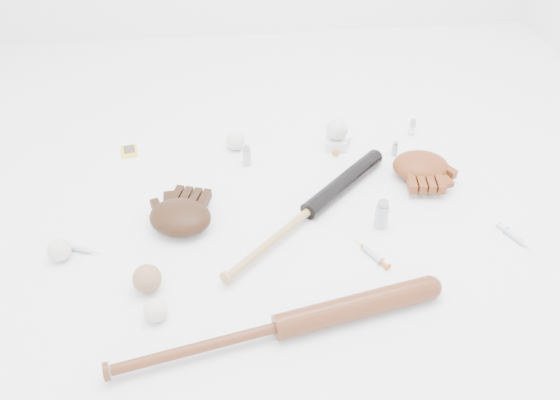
{
  "coord_description": "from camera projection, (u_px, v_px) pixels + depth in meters",
  "views": [
    {
      "loc": [
        -0.17,
        -1.32,
        1.2
      ],
      "look_at": [
        -0.02,
        0.03,
        0.06
      ],
      "focal_mm": 35.0,
      "sensor_mm": 36.0,
      "label": 1
    }
  ],
  "objects": [
    {
      "name": "baseball_mid",
      "position": [
        156.0,
        310.0,
        1.46
      ],
      "size": [
        0.07,
        0.07,
        0.07
      ],
      "primitive_type": "sphere",
      "color": "silver",
      "rests_on": "ground"
    },
    {
      "name": "vial_2",
      "position": [
        247.0,
        156.0,
        2.0
      ],
      "size": [
        0.03,
        0.03,
        0.08
      ],
      "primitive_type": "cylinder",
      "color": "#A9B2BA",
      "rests_on": "ground"
    },
    {
      "name": "glove_dark",
      "position": [
        180.0,
        217.0,
        1.73
      ],
      "size": [
        0.3,
        0.3,
        0.09
      ],
      "primitive_type": null,
      "rotation": [
        0.0,
        0.0,
        -0.32
      ],
      "color": "black",
      "rests_on": "ground"
    },
    {
      "name": "baseball_left",
      "position": [
        59.0,
        250.0,
        1.63
      ],
      "size": [
        0.07,
        0.07,
        0.07
      ],
      "primitive_type": "sphere",
      "color": "silver",
      "rests_on": "ground"
    },
    {
      "name": "vial_1",
      "position": [
        395.0,
        149.0,
        2.05
      ],
      "size": [
        0.02,
        0.02,
        0.06
      ],
      "primitive_type": "cylinder",
      "color": "#A9B2BA",
      "rests_on": "ground"
    },
    {
      "name": "syringe_3",
      "position": [
        515.0,
        237.0,
        1.71
      ],
      "size": [
        0.09,
        0.16,
        0.02
      ],
      "primitive_type": null,
      "rotation": [
        0.0,
        0.0,
        -1.16
      ],
      "color": "#ADBCC6",
      "rests_on": "ground"
    },
    {
      "name": "syringe_2",
      "position": [
        343.0,
        146.0,
        2.1
      ],
      "size": [
        0.12,
        0.14,
        0.02
      ],
      "primitive_type": null,
      "rotation": [
        0.0,
        0.0,
        0.89
      ],
      "color": "#ADBCC6",
      "rests_on": "ground"
    },
    {
      "name": "bat_dark",
      "position": [
        309.0,
        211.0,
        1.78
      ],
      "size": [
        0.64,
        0.61,
        0.06
      ],
      "primitive_type": null,
      "rotation": [
        0.0,
        0.0,
        0.76
      ],
      "color": "black",
      "rests_on": "ground"
    },
    {
      "name": "vial_0",
      "position": [
        412.0,
        127.0,
        2.16
      ],
      "size": [
        0.03,
        0.03,
        0.07
      ],
      "primitive_type": "cylinder",
      "color": "#A9B2BA",
      "rests_on": "ground"
    },
    {
      "name": "syringe_1",
      "position": [
        372.0,
        254.0,
        1.65
      ],
      "size": [
        0.1,
        0.15,
        0.02
      ],
      "primitive_type": null,
      "rotation": [
        0.0,
        0.0,
        2.09
      ],
      "color": "#ADBCC6",
      "rests_on": "ground"
    },
    {
      "name": "baseball_upper",
      "position": [
        235.0,
        141.0,
        2.08
      ],
      "size": [
        0.07,
        0.07,
        0.07
      ],
      "primitive_type": "sphere",
      "color": "silver",
      "rests_on": "ground"
    },
    {
      "name": "syringe_0",
      "position": [
        77.0,
        248.0,
        1.67
      ],
      "size": [
        0.16,
        0.09,
        0.02
      ],
      "primitive_type": null,
      "rotation": [
        0.0,
        0.0,
        -0.39
      ],
      "color": "#ADBCC6",
      "rests_on": "ground"
    },
    {
      "name": "trading_card",
      "position": [
        129.0,
        151.0,
        2.08
      ],
      "size": [
        0.07,
        0.09,
        0.0
      ],
      "primitive_type": "cube",
      "rotation": [
        0.0,
        0.0,
        0.18
      ],
      "color": "gold",
      "rests_on": "ground"
    },
    {
      "name": "vial_3",
      "position": [
        382.0,
        214.0,
        1.73
      ],
      "size": [
        0.04,
        0.04,
        0.1
      ],
      "primitive_type": "cylinder",
      "color": "#A9B2BA",
      "rests_on": "ground"
    },
    {
      "name": "bat_wood",
      "position": [
        279.0,
        327.0,
        1.42
      ],
      "size": [
        0.93,
        0.25,
        0.07
      ],
      "primitive_type": null,
      "rotation": [
        0.0,
        0.0,
        0.2
      ],
      "color": "brown",
      "rests_on": "ground"
    },
    {
      "name": "baseball_on_pedestal",
      "position": [
        337.0,
        129.0,
        2.05
      ],
      "size": [
        0.08,
        0.08,
        0.08
      ],
      "primitive_type": "sphere",
      "color": "silver",
      "rests_on": "pedestal"
    },
    {
      "name": "baseball_aged",
      "position": [
        147.0,
        279.0,
        1.54
      ],
      "size": [
        0.08,
        0.08,
        0.08
      ],
      "primitive_type": "sphere",
      "color": "#936946",
      "rests_on": "ground"
    },
    {
      "name": "glove_tan",
      "position": [
        421.0,
        166.0,
        1.94
      ],
      "size": [
        0.26,
        0.26,
        0.09
      ],
      "primitive_type": null,
      "rotation": [
        0.0,
        0.0,
        3.02
      ],
      "color": "#682F13",
      "rests_on": "ground"
    },
    {
      "name": "pedestal",
      "position": [
        336.0,
        143.0,
        2.09
      ],
      "size": [
        0.09,
        0.09,
        0.04
      ],
      "primitive_type": "cube",
      "rotation": [
        0.0,
        0.0,
        -0.14
      ],
      "color": "white",
      "rests_on": "ground"
    }
  ]
}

